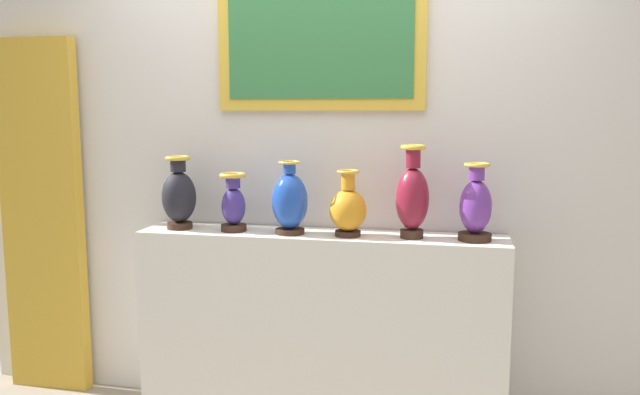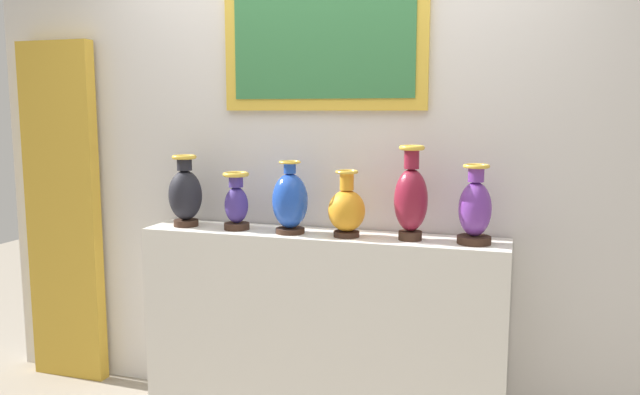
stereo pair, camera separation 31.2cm
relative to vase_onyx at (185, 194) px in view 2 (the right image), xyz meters
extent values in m
cube|color=silver|center=(0.74, 0.02, -0.67)|extent=(1.85, 0.32, 1.00)
cube|color=silver|center=(0.74, 0.24, 0.13)|extent=(4.09, 0.10, 2.61)
cube|color=gold|center=(0.71, 0.18, 0.88)|extent=(1.07, 0.03, 0.87)
cube|color=#32733F|center=(0.71, 0.16, 0.88)|extent=(0.95, 0.01, 0.75)
cube|color=gold|center=(-0.89, 0.12, -0.17)|extent=(0.48, 0.08, 2.01)
cylinder|color=#382319|center=(0.00, 0.00, -0.16)|extent=(0.13, 0.13, 0.03)
ellipsoid|color=black|center=(0.00, 0.00, -0.01)|extent=(0.18, 0.18, 0.26)
cylinder|color=black|center=(0.00, 0.00, 0.16)|extent=(0.08, 0.08, 0.07)
torus|color=gold|center=(0.00, 0.00, 0.20)|extent=(0.13, 0.13, 0.02)
cylinder|color=#382319|center=(0.30, -0.01, -0.16)|extent=(0.13, 0.13, 0.03)
ellipsoid|color=#3F2D7F|center=(0.30, -0.01, -0.05)|extent=(0.12, 0.12, 0.19)
cylinder|color=#3F2D7F|center=(0.30, -0.01, 0.08)|extent=(0.07, 0.07, 0.07)
torus|color=gold|center=(0.30, -0.01, 0.11)|extent=(0.14, 0.14, 0.02)
cylinder|color=#382319|center=(0.60, -0.02, -0.16)|extent=(0.15, 0.15, 0.03)
ellipsoid|color=#1E47B2|center=(0.60, -0.02, -0.01)|extent=(0.18, 0.18, 0.28)
cylinder|color=#1E47B2|center=(0.60, -0.02, 0.16)|extent=(0.06, 0.06, 0.06)
torus|color=gold|center=(0.60, -0.02, 0.19)|extent=(0.11, 0.11, 0.01)
cylinder|color=#382319|center=(0.89, -0.02, -0.16)|extent=(0.13, 0.13, 0.03)
ellipsoid|color=orange|center=(0.89, -0.02, -0.04)|extent=(0.18, 0.18, 0.20)
cylinder|color=orange|center=(0.89, -0.02, 0.10)|extent=(0.07, 0.07, 0.09)
torus|color=gold|center=(0.89, -0.02, 0.15)|extent=(0.11, 0.11, 0.01)
cylinder|color=#382319|center=(1.20, 0.00, -0.15)|extent=(0.11, 0.11, 0.04)
ellipsoid|color=maroon|center=(1.20, 0.00, 0.02)|extent=(0.16, 0.16, 0.30)
cylinder|color=maroon|center=(1.20, 0.00, 0.22)|extent=(0.07, 0.07, 0.10)
torus|color=gold|center=(1.20, 0.00, 0.27)|extent=(0.12, 0.12, 0.02)
cylinder|color=#382319|center=(1.50, 0.00, -0.15)|extent=(0.16, 0.16, 0.04)
ellipsoid|color=#6B3393|center=(1.50, 0.00, -0.01)|extent=(0.15, 0.15, 0.25)
cylinder|color=#6B3393|center=(1.50, 0.00, 0.15)|extent=(0.07, 0.07, 0.07)
torus|color=gold|center=(1.50, 0.00, 0.19)|extent=(0.12, 0.12, 0.02)
camera|label=1|loc=(1.38, -3.01, 0.44)|focal=35.32mm
camera|label=2|loc=(1.68, -2.93, 0.44)|focal=35.32mm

